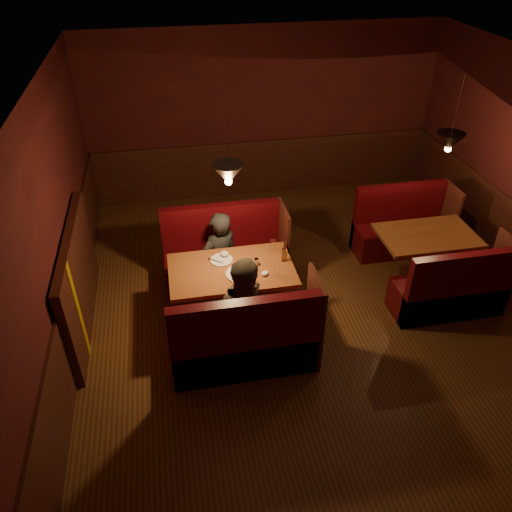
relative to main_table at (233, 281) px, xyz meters
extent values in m
cube|color=#5C2F11|center=(1.08, -0.10, -0.62)|extent=(6.00, 7.00, 0.01)
cube|color=black|center=(1.08, -0.10, 2.29)|extent=(6.00, 7.00, 0.01)
cube|color=#391216|center=(1.08, 3.40, 0.83)|extent=(6.00, 0.01, 2.90)
cube|color=#391216|center=(-1.93, -0.10, 0.83)|extent=(0.01, 7.00, 2.90)
cube|color=#39160C|center=(1.08, 3.38, -0.12)|extent=(6.00, 0.04, 1.00)
cube|color=#39160C|center=(-1.90, -0.10, -0.12)|extent=(0.04, 7.00, 1.00)
cube|color=#39160C|center=(-1.84, 0.30, 0.03)|extent=(0.10, 2.20, 1.30)
cube|color=gold|center=(-1.79, -0.25, 0.03)|extent=(0.01, 0.12, 1.30)
cylinder|color=#333333|center=(-0.02, 0.00, 1.83)|extent=(0.01, 0.01, 0.80)
cone|color=black|center=(-0.02, 0.00, 1.43)|extent=(0.34, 0.34, 0.22)
sphere|color=#FFBF72|center=(-0.02, 0.00, 1.34)|extent=(0.08, 0.08, 0.08)
cylinder|color=#333333|center=(2.73, 0.38, 1.83)|extent=(0.01, 0.01, 0.80)
cone|color=black|center=(2.73, 0.38, 1.43)|extent=(0.34, 0.34, 0.22)
sphere|color=#FFBF72|center=(2.73, 0.38, 1.34)|extent=(0.08, 0.08, 0.08)
cube|color=brown|center=(-0.02, 0.00, 0.16)|extent=(1.50, 0.91, 0.05)
cylinder|color=#39160C|center=(-0.02, 0.00, -0.24)|extent=(0.15, 0.15, 0.75)
cylinder|color=#39160C|center=(-0.02, 0.00, -0.60)|extent=(0.60, 0.60, 0.04)
cylinder|color=silver|center=(0.05, -0.14, 0.19)|extent=(0.30, 0.30, 0.02)
cube|color=black|center=(0.09, -0.12, 0.22)|extent=(0.10, 0.09, 0.04)
ellipsoid|color=silver|center=(0.01, -0.15, 0.23)|extent=(0.08, 0.08, 0.06)
cube|color=tan|center=(0.14, -0.20, 0.22)|extent=(0.09, 0.08, 0.03)
cylinder|color=silver|center=(0.06, -0.24, 0.21)|extent=(0.10, 0.11, 0.01)
cylinder|color=silver|center=(-0.11, 0.19, 0.19)|extent=(0.28, 0.28, 0.02)
ellipsoid|color=beige|center=(-0.06, 0.26, 0.23)|extent=(0.11, 0.11, 0.06)
cube|color=silver|center=(-0.19, 0.17, 0.20)|extent=(0.17, 0.15, 0.00)
cylinder|color=white|center=(0.29, 0.02, 0.23)|extent=(0.06, 0.06, 0.09)
cylinder|color=white|center=(0.55, 0.27, 0.26)|extent=(0.08, 0.08, 0.16)
cylinder|color=white|center=(0.48, -0.26, 0.26)|extent=(0.08, 0.08, 0.16)
cylinder|color=#47230F|center=(0.65, 0.05, 0.27)|extent=(0.06, 0.06, 0.17)
cylinder|color=#47230F|center=(0.65, 0.05, 0.39)|extent=(0.03, 0.03, 0.08)
ellipsoid|color=white|center=(0.35, -0.20, 0.21)|extent=(0.12, 0.12, 0.05)
cube|color=#550A12|center=(-0.02, 0.78, -0.38)|extent=(1.61, 0.59, 0.48)
cube|color=#550A12|center=(-0.02, 1.01, -0.06)|extent=(1.61, 0.13, 1.13)
cube|color=#39160C|center=(0.81, 0.78, -0.06)|extent=(0.04, 0.59, 1.13)
cube|color=#550A12|center=(-0.02, -0.78, -0.38)|extent=(1.61, 0.59, 0.48)
cube|color=#550A12|center=(-0.02, -1.01, -0.06)|extent=(1.61, 0.13, 1.13)
cube|color=#39160C|center=(0.81, -0.78, -0.06)|extent=(0.04, 0.59, 1.13)
cube|color=brown|center=(2.73, 0.38, 0.09)|extent=(1.30, 0.83, 0.05)
cylinder|color=#39160C|center=(2.73, 0.38, -0.28)|extent=(0.14, 0.14, 0.68)
cylinder|color=#39160C|center=(2.73, 0.38, -0.60)|extent=(0.55, 0.55, 0.04)
cube|color=#550A12|center=(2.73, 1.08, -0.40)|extent=(1.40, 0.54, 0.44)
cube|color=#550A12|center=(2.73, 1.29, -0.11)|extent=(1.40, 0.12, 1.03)
cube|color=#39160C|center=(3.45, 1.08, -0.11)|extent=(0.04, 0.54, 1.03)
cube|color=#550A12|center=(2.73, -0.33, -0.40)|extent=(1.40, 0.54, 0.44)
cube|color=#550A12|center=(2.73, -0.54, -0.11)|extent=(1.40, 0.12, 1.03)
cube|color=#39160C|center=(3.45, -0.33, -0.11)|extent=(0.04, 0.54, 1.03)
imported|color=black|center=(-0.08, 0.68, 0.15)|extent=(0.66, 0.57, 1.54)
imported|color=#3A3125|center=(0.09, -0.57, 0.19)|extent=(0.79, 0.62, 1.63)
camera|label=1|loc=(-0.63, -4.78, 3.74)|focal=35.00mm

